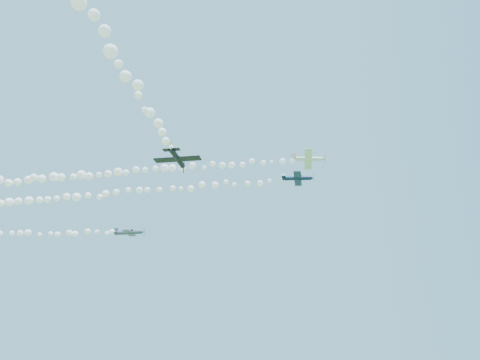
% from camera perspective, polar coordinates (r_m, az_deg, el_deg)
% --- Properties ---
extents(plane_white, '(7.38, 7.82, 2.95)m').
position_cam_1_polar(plane_white, '(87.92, 9.67, 3.00)').
color(plane_white, silver).
extents(smoke_trail_white, '(77.15, 11.47, 3.10)m').
position_cam_1_polar(smoke_trail_white, '(94.85, -15.87, 1.06)').
color(smoke_trail_white, white).
extents(plane_navy, '(7.64, 8.09, 2.82)m').
position_cam_1_polar(plane_navy, '(92.50, 8.20, 0.24)').
color(plane_navy, '#0D1B3C').
extents(smoke_trail_navy, '(79.75, 9.37, 2.99)m').
position_cam_1_polar(smoke_trail_navy, '(101.73, -16.30, -1.74)').
color(smoke_trail_navy, white).
extents(plane_grey, '(7.39, 7.73, 2.10)m').
position_cam_1_polar(plane_grey, '(98.74, -15.48, -7.22)').
color(plane_grey, '#3E435A').
extents(plane_black, '(7.78, 7.45, 2.07)m').
position_cam_1_polar(plane_black, '(65.36, -8.88, 3.04)').
color(plane_black, black).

